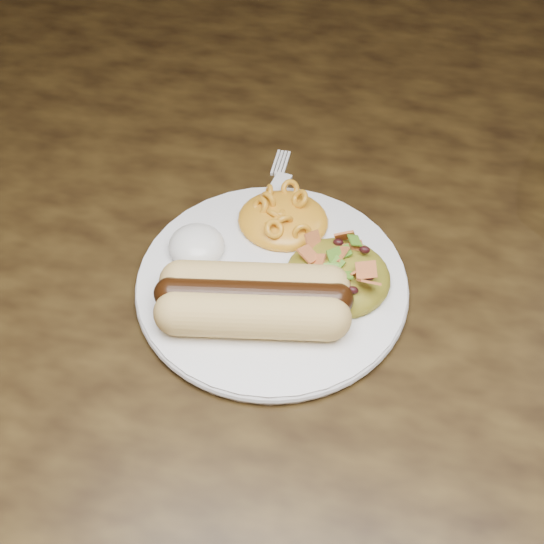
# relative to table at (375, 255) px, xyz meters

# --- Properties ---
(floor) EXTENTS (4.00, 4.00, 0.00)m
(floor) POSITION_rel_table_xyz_m (0.00, 0.00, -0.66)
(floor) COLOR #371D10
(floor) RESTS_ON ground
(table) EXTENTS (1.60, 0.90, 0.75)m
(table) POSITION_rel_table_xyz_m (0.00, 0.00, 0.00)
(table) COLOR #402E12
(table) RESTS_ON floor
(plate) EXTENTS (0.24, 0.24, 0.01)m
(plate) POSITION_rel_table_xyz_m (-0.08, -0.14, 0.10)
(plate) COLOR white
(plate) RESTS_ON table
(hotdog) EXTENTS (0.13, 0.09, 0.04)m
(hotdog) POSITION_rel_table_xyz_m (-0.08, -0.18, 0.12)
(hotdog) COLOR #DEAB54
(hotdog) RESTS_ON plate
(mac_and_cheese) EXTENTS (0.10, 0.09, 0.03)m
(mac_and_cheese) POSITION_rel_table_xyz_m (-0.08, -0.08, 0.12)
(mac_and_cheese) COLOR orange
(mac_and_cheese) RESTS_ON plate
(sour_cream) EXTENTS (0.06, 0.06, 0.03)m
(sour_cream) POSITION_rel_table_xyz_m (-0.15, -0.13, 0.12)
(sour_cream) COLOR white
(sour_cream) RESTS_ON plate
(taco_salad) EXTENTS (0.09, 0.08, 0.04)m
(taco_salad) POSITION_rel_table_xyz_m (-0.03, -0.13, 0.12)
(taco_salad) COLOR orange
(taco_salad) RESTS_ON plate
(fork) EXTENTS (0.04, 0.12, 0.00)m
(fork) POSITION_rel_table_xyz_m (-0.10, -0.05, 0.09)
(fork) COLOR white
(fork) RESTS_ON table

